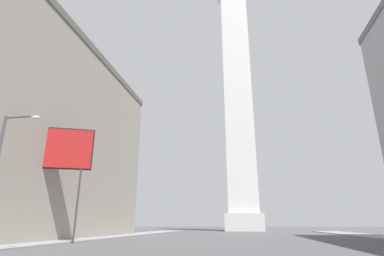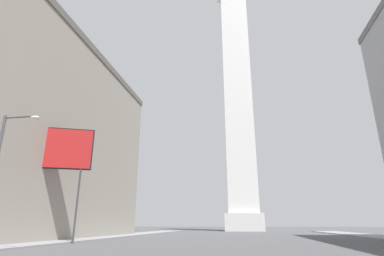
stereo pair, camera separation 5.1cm
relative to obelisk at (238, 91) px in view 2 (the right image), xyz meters
The scene contains 4 objects.
sidewalk_left 64.40m from the obelisk, 109.18° to the right, with size 5.00×93.11×0.15m, color gray.
obelisk is the anchor object (origin of this frame).
street_lamp 70.93m from the obelisk, 103.23° to the right, with size 2.63×0.36×8.48m.
billboard_sign 62.36m from the obelisk, 107.21° to the right, with size 5.13×2.27×10.49m.
Camera 2 is at (0.59, -0.20, 1.63)m, focal length 28.00 mm.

